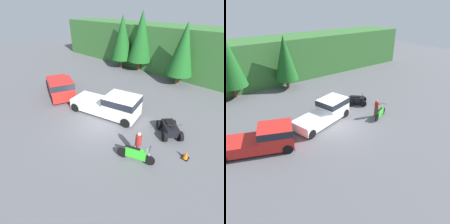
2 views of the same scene
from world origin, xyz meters
The scene contains 11 objects.
ground_plane centered at (0.00, 0.00, 0.00)m, with size 80.00×80.00×0.00m, color #5B5B60.
hillside_backdrop centered at (0.00, 16.00, 2.82)m, with size 44.00×6.00×5.64m.
tree_left centered at (-8.40, 12.12, 4.08)m, with size 3.05×3.05×6.93m.
tree_mid_left centered at (-5.81, 12.78, 4.40)m, with size 3.29×3.29×7.48m.
tree_mid_right centered at (0.35, 11.74, 3.86)m, with size 2.89×2.89×6.57m.
pickup_truck_red centered at (-6.64, 0.90, 0.99)m, with size 5.96×4.09×1.90m.
pickup_truck_second centered at (-0.38, 1.80, 0.99)m, with size 6.07×3.58×1.90m.
dirt_bike centered at (4.11, -0.85, 0.49)m, with size 2.15×1.03×1.19m.
quad_atv centered at (4.29, 2.79, 0.48)m, with size 2.39×2.35×1.20m.
rider_person centered at (3.94, -0.43, 0.96)m, with size 0.51×0.51×1.77m.
traffic_cone centered at (6.16, 1.39, 0.25)m, with size 0.42×0.42×0.55m.
Camera 1 is at (8.21, -7.03, 7.88)m, focal length 28.00 mm.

